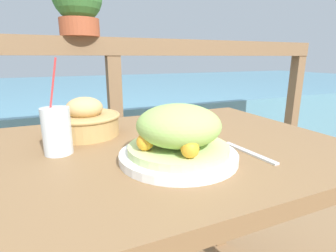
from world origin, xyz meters
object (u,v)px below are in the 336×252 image
Objects in this scene: drink_glass at (57,131)px; bread_basket at (85,120)px; salad_plate at (178,136)px; potted_plant at (78,2)px.

bread_basket is at bearing 58.67° from drink_glass.
drink_glass is (-0.27, 0.17, 0.00)m from salad_plate.
salad_plate is at bearing -82.63° from potted_plant.
bread_basket is at bearing 120.21° from salad_plate.
salad_plate is 0.97× the size of potted_plant.
salad_plate is 1.32× the size of bread_basket.
drink_glass is 0.82× the size of potted_plant.
potted_plant reaches higher than salad_plate.
bread_basket is (-0.18, 0.31, -0.01)m from salad_plate.
salad_plate is at bearing -31.78° from drink_glass.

